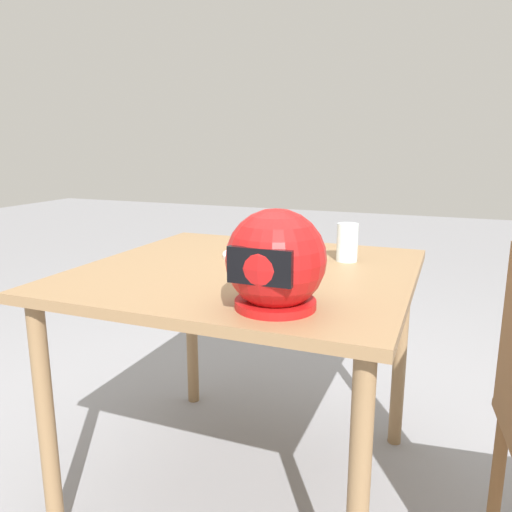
{
  "coord_description": "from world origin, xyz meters",
  "views": [
    {
      "loc": [
        -0.59,
        1.41,
        1.15
      ],
      "look_at": [
        0.0,
        -0.09,
        0.78
      ],
      "focal_mm": 35.28,
      "sensor_mm": 36.0,
      "label": 1
    }
  ],
  "objects_px": {
    "dining_table": "(247,296)",
    "pizza": "(264,249)",
    "motorcycle_helmet": "(276,262)",
    "drinking_glass": "(347,242)"
  },
  "relations": [
    {
      "from": "drinking_glass",
      "to": "pizza",
      "type": "bearing_deg",
      "value": 8.26
    },
    {
      "from": "dining_table",
      "to": "drinking_glass",
      "type": "bearing_deg",
      "value": -141.89
    },
    {
      "from": "drinking_glass",
      "to": "dining_table",
      "type": "bearing_deg",
      "value": 38.11
    },
    {
      "from": "dining_table",
      "to": "motorcycle_helmet",
      "type": "bearing_deg",
      "value": 122.45
    },
    {
      "from": "pizza",
      "to": "motorcycle_helmet",
      "type": "distance_m",
      "value": 0.56
    },
    {
      "from": "dining_table",
      "to": "pizza",
      "type": "xyz_separation_m",
      "value": [
        0.01,
        -0.17,
        0.12
      ]
    },
    {
      "from": "dining_table",
      "to": "drinking_glass",
      "type": "distance_m",
      "value": 0.38
    },
    {
      "from": "pizza",
      "to": "drinking_glass",
      "type": "xyz_separation_m",
      "value": [
        -0.28,
        -0.04,
        0.04
      ]
    },
    {
      "from": "dining_table",
      "to": "drinking_glass",
      "type": "height_order",
      "value": "drinking_glass"
    },
    {
      "from": "dining_table",
      "to": "motorcycle_helmet",
      "type": "xyz_separation_m",
      "value": [
        -0.21,
        0.33,
        0.2
      ]
    }
  ]
}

